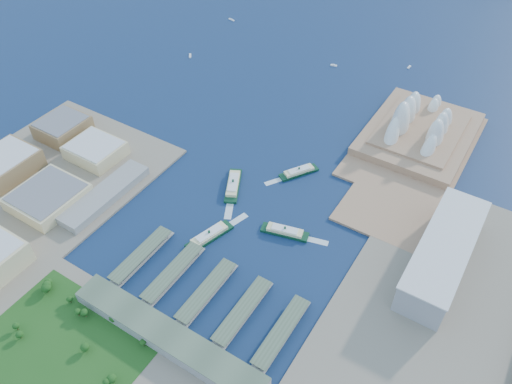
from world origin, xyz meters
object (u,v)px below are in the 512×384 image
Objects in this scene: opera_house at (423,118)px; ferry_b at (299,171)px; toaster_building at (443,254)px; ferry_c at (209,234)px; ferry_d at (285,230)px; ferry_a at (233,183)px.

ferry_b is (-101.19, -148.75, -27.24)m from opera_house.
ferry_c is (-222.62, -93.48, -15.11)m from toaster_building.
toaster_building is 2.94× the size of ferry_d.
toaster_building is 241.93m from ferry_c.
ferry_c is (-132.62, -293.48, -26.61)m from opera_house.
ferry_c reaches higher than ferry_b.
ferry_b is 148.10m from ferry_c.
toaster_building reaches higher than ferry_a.
ferry_c is at bearing -100.70° from ferry_a.
opera_house is 181.96m from ferry_b.
ferry_b is at bearing 21.85° from ferry_a.
ferry_d is (34.53, -95.47, 0.22)m from ferry_b.
toaster_building reaches higher than ferry_c.
ferry_d is at bearing -37.61° from ferry_b.
ferry_c is at bearing -114.32° from opera_house.
ferry_c reaches higher than ferry_d.
opera_house is 3.16× the size of ferry_c.
opera_house reaches higher than ferry_c.
toaster_building is at bearing -88.24° from ferry_d.
ferry_b is at bearing -124.22° from opera_house.
opera_house is 323.15m from ferry_c.
toaster_building is 247.28m from ferry_a.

